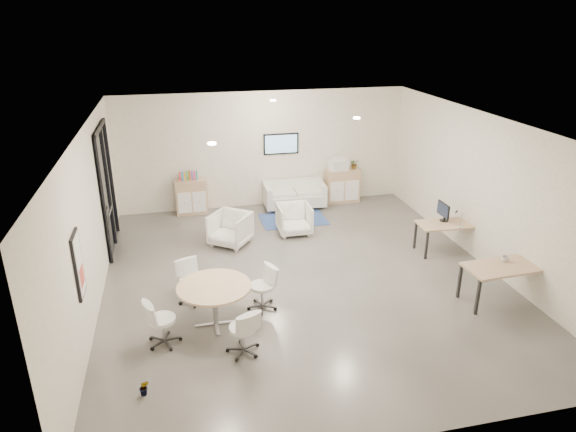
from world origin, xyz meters
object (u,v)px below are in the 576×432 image
at_px(armchair_right, 294,218).
at_px(round_table, 214,290).
at_px(sideboard_left, 192,197).
at_px(desk_front, 503,269).
at_px(loveseat, 294,196).
at_px(sideboard_right, 342,185).
at_px(desk_rear, 447,226).
at_px(armchair_left, 230,227).

bearing_deg(armchair_right, round_table, -121.81).
xyz_separation_m(armchair_right, round_table, (-2.28, -3.61, 0.29)).
xyz_separation_m(sideboard_left, armchair_right, (2.40, -1.98, -0.07)).
bearing_deg(desk_front, loveseat, 111.03).
xyz_separation_m(loveseat, desk_front, (2.62, -5.82, 0.34)).
bearing_deg(round_table, armchair_right, 57.70).
height_order(sideboard_left, round_table, sideboard_left).
bearing_deg(round_table, sideboard_right, 53.15).
height_order(sideboard_right, loveseat, sideboard_right).
xyz_separation_m(armchair_right, desk_front, (3.05, -4.02, 0.27)).
relative_size(desk_rear, desk_front, 0.91).
xyz_separation_m(armchair_left, desk_rear, (4.77, -1.47, 0.19)).
height_order(armchair_right, desk_rear, armchair_right).
relative_size(loveseat, round_table, 1.33).
distance_m(armchair_left, round_table, 3.40).
bearing_deg(desk_front, desk_rear, 84.24).
bearing_deg(armchair_left, desk_rear, 19.31).
bearing_deg(loveseat, sideboard_left, 177.39).
bearing_deg(loveseat, armchair_left, -133.43).
distance_m(sideboard_left, desk_rear, 6.69).
xyz_separation_m(armchair_left, armchair_right, (1.62, 0.29, -0.02)).
bearing_deg(armchair_left, loveseat, 81.97).
xyz_separation_m(sideboard_left, desk_rear, (5.55, -3.74, 0.14)).
height_order(sideboard_left, armchair_right, sideboard_left).
distance_m(sideboard_right, loveseat, 1.48).
bearing_deg(sideboard_right, sideboard_left, 179.82).
bearing_deg(armchair_right, desk_rear, -28.78).
distance_m(sideboard_left, round_table, 5.60).
bearing_deg(armchair_left, sideboard_right, 69.11).
relative_size(sideboard_left, round_table, 0.74).
relative_size(sideboard_left, desk_front, 0.64).
relative_size(desk_rear, round_table, 1.05).
bearing_deg(round_table, armchair_left, 78.75).
distance_m(sideboard_right, desk_front, 6.10).
height_order(armchair_left, desk_rear, armchair_left).
bearing_deg(desk_front, armchair_right, 123.92).
xyz_separation_m(armchair_left, round_table, (-0.66, -3.32, 0.27)).
height_order(loveseat, armchair_left, armchair_left).
distance_m(armchair_right, desk_rear, 3.61).
bearing_deg(sideboard_right, armchair_left, -147.35).
distance_m(armchair_left, armchair_right, 1.65).
relative_size(sideboard_right, desk_rear, 0.72).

